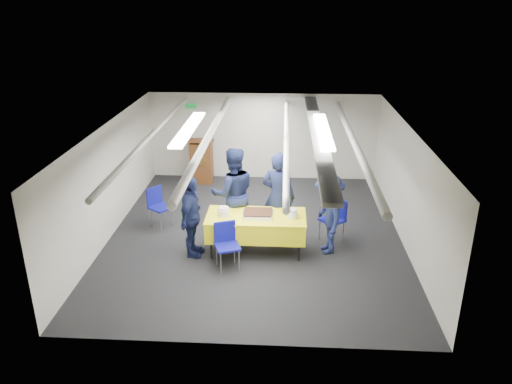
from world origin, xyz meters
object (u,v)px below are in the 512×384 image
(serving_table, at_px, (256,226))
(chair_right, at_px, (335,215))
(podium, at_px, (202,160))
(sailor_b, at_px, (233,193))
(sailor_a, at_px, (278,197))
(chair_near, at_px, (226,240))
(sheet_cake, at_px, (258,214))
(sailor_d, at_px, (328,214))
(chair_left, at_px, (158,203))
(sailor_c, at_px, (191,217))

(serving_table, distance_m, chair_right, 1.69)
(podium, bearing_deg, sailor_b, -69.76)
(serving_table, height_order, sailor_a, sailor_a)
(sailor_a, xyz_separation_m, sailor_b, (-0.91, 0.06, 0.02))
(chair_near, relative_size, chair_right, 1.00)
(serving_table, distance_m, sailor_a, 0.79)
(sailor_a, bearing_deg, sheet_cake, 72.04)
(chair_right, xyz_separation_m, sailor_d, (-0.20, -0.53, 0.27))
(chair_right, bearing_deg, sailor_d, -110.34)
(podium, xyz_separation_m, chair_near, (1.14, -4.35, -0.08))
(chair_right, height_order, chair_left, same)
(sheet_cake, xyz_separation_m, chair_near, (-0.55, -0.58, -0.29))
(chair_right, bearing_deg, podium, 135.86)
(sailor_b, xyz_separation_m, sailor_d, (1.88, -0.54, -0.16))
(chair_left, distance_m, sailor_b, 1.77)
(sailor_a, bearing_deg, podium, -42.17)
(sailor_b, distance_m, sailor_c, 1.10)
(sheet_cake, relative_size, sailor_c, 0.35)
(podium, bearing_deg, serving_table, -66.25)
(sailor_b, distance_m, sailor_d, 1.96)
(sailor_d, bearing_deg, sailor_a, -125.65)
(sheet_cake, distance_m, sailor_a, 0.70)
(chair_right, bearing_deg, sheet_cake, -157.58)
(podium, relative_size, sailor_c, 0.79)
(chair_right, xyz_separation_m, sailor_c, (-2.78, -0.82, 0.27))
(chair_right, distance_m, sailor_b, 2.12)
(serving_table, bearing_deg, sailor_d, 3.59)
(serving_table, xyz_separation_m, chair_right, (1.58, 0.62, -0.03))
(sailor_b, bearing_deg, chair_right, 164.71)
(sailor_b, bearing_deg, chair_near, 74.51)
(chair_left, relative_size, sailor_a, 0.47)
(sheet_cake, relative_size, sailor_b, 0.30)
(serving_table, bearing_deg, sailor_c, -170.43)
(chair_near, bearing_deg, sailor_b, 89.57)
(serving_table, distance_m, sailor_c, 1.25)
(serving_table, height_order, sailor_d, sailor_d)
(sailor_a, relative_size, sailor_b, 0.97)
(chair_right, distance_m, sailor_a, 1.23)
(chair_right, bearing_deg, sailor_b, 179.77)
(sailor_d, bearing_deg, chair_near, -79.34)
(sailor_a, xyz_separation_m, sailor_c, (-1.62, -0.77, -0.13))
(chair_near, xyz_separation_m, chair_right, (2.08, 1.22, 0.00))
(sheet_cake, xyz_separation_m, podium, (-1.69, 3.77, -0.20))
(chair_left, distance_m, sailor_c, 1.60)
(sailor_d, bearing_deg, podium, -149.70)
(sailor_a, bearing_deg, serving_table, 68.87)
(podium, bearing_deg, sheet_cake, -65.85)
(sheet_cake, height_order, sailor_d, sailor_d)
(sheet_cake, distance_m, sailor_d, 1.34)
(sailor_b, bearing_deg, sailor_a, 160.92)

